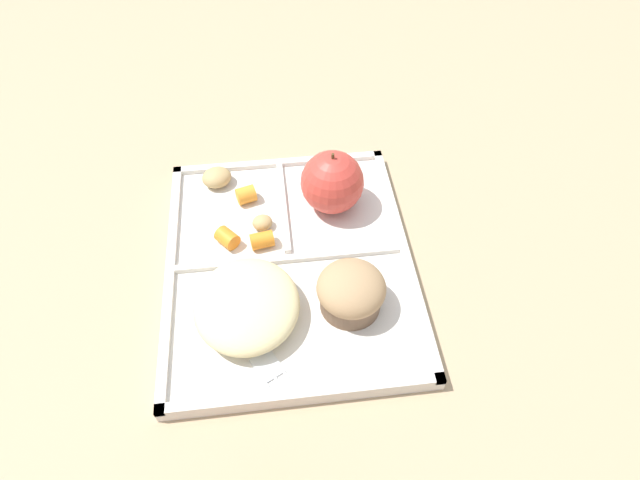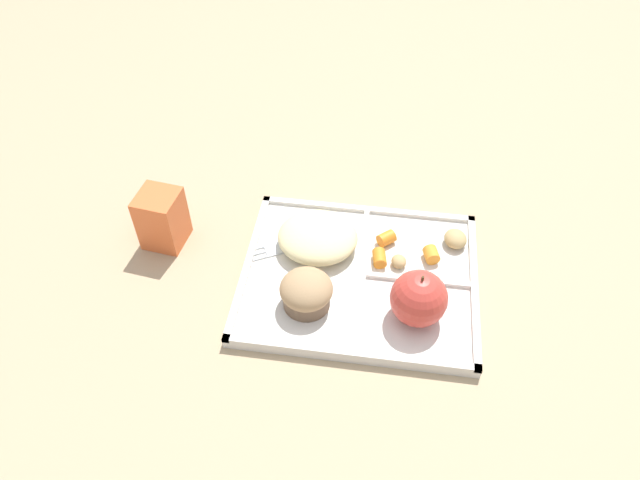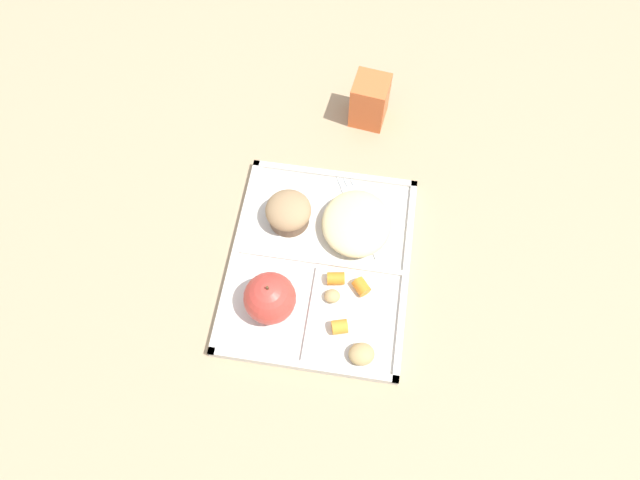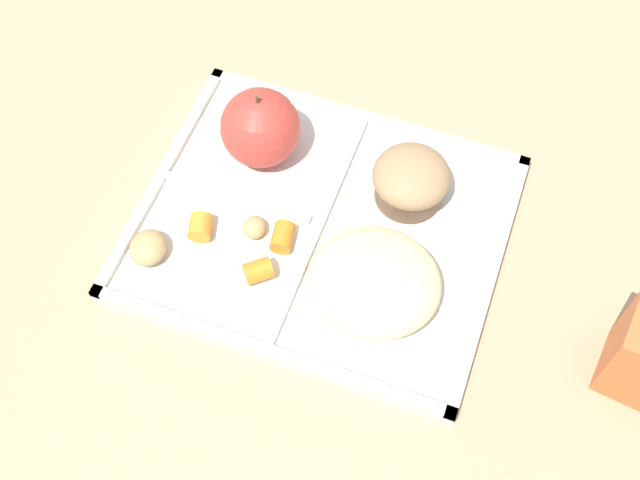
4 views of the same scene
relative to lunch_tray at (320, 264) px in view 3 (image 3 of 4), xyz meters
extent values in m
plane|color=tan|center=(0.00, 0.00, -0.01)|extent=(6.00, 6.00, 0.00)
cube|color=silver|center=(0.00, 0.00, 0.00)|extent=(0.33, 0.28, 0.01)
cube|color=silver|center=(0.00, -0.13, 0.01)|extent=(0.33, 0.01, 0.01)
cube|color=silver|center=(0.00, 0.13, 0.01)|extent=(0.33, 0.01, 0.01)
cube|color=silver|center=(-0.16, 0.00, 0.01)|extent=(0.01, 0.28, 0.01)
cube|color=silver|center=(0.16, 0.00, 0.01)|extent=(0.01, 0.28, 0.01)
cube|color=silver|center=(0.00, 0.00, 0.01)|extent=(0.01, 0.26, 0.01)
cube|color=silver|center=(-0.08, 0.00, 0.01)|extent=(0.15, 0.01, 0.01)
sphere|color=#C63D33|center=(-0.08, 0.06, 0.04)|extent=(0.08, 0.08, 0.08)
cylinder|color=#4C381E|center=(-0.08, 0.06, 0.08)|extent=(0.00, 0.00, 0.01)
cylinder|color=brown|center=(0.07, 0.06, 0.02)|extent=(0.06, 0.06, 0.02)
ellipsoid|color=tan|center=(0.07, 0.06, 0.04)|extent=(0.07, 0.07, 0.04)
cylinder|color=orange|center=(-0.10, -0.04, 0.02)|extent=(0.03, 0.03, 0.02)
cylinder|color=orange|center=(-0.03, -0.03, 0.02)|extent=(0.02, 0.03, 0.02)
cylinder|color=orange|center=(-0.03, -0.07, 0.02)|extent=(0.03, 0.03, 0.02)
ellipsoid|color=tan|center=(-0.14, -0.08, 0.02)|extent=(0.04, 0.04, 0.02)
ellipsoid|color=tan|center=(-0.05, -0.03, 0.01)|extent=(0.03, 0.03, 0.02)
ellipsoid|color=beige|center=(0.07, -0.05, 0.03)|extent=(0.12, 0.11, 0.04)
sphere|color=#755B4C|center=(0.06, -0.05, 0.02)|extent=(0.03, 0.03, 0.03)
sphere|color=brown|center=(0.08, -0.08, 0.02)|extent=(0.03, 0.03, 0.03)
cube|color=silver|center=(0.07, -0.06, 0.01)|extent=(0.10, 0.06, 0.00)
cube|color=silver|center=(0.13, -0.03, 0.01)|extent=(0.04, 0.04, 0.00)
cylinder|color=silver|center=(0.16, -0.03, 0.01)|extent=(0.02, 0.01, 0.00)
cylinder|color=silver|center=(0.15, -0.02, 0.01)|extent=(0.02, 0.01, 0.00)
cylinder|color=silver|center=(0.15, -0.01, 0.01)|extent=(0.02, 0.01, 0.00)
cube|color=orange|center=(0.30, -0.04, 0.04)|extent=(0.07, 0.07, 0.09)
camera|label=1|loc=(0.37, -0.01, 0.49)|focal=30.05mm
camera|label=2|loc=(-0.02, 0.56, 0.67)|focal=33.88mm
camera|label=3|loc=(-0.34, -0.05, 0.80)|focal=31.34mm
camera|label=4|loc=(0.13, -0.37, 0.66)|focal=46.07mm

